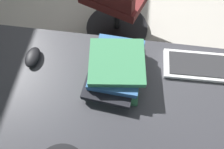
% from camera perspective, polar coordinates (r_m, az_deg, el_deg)
% --- Properties ---
extents(desk, '(2.00, 0.71, 0.73)m').
position_cam_1_polar(desk, '(0.89, -0.43, -11.10)').
color(desk, '#38383D').
rests_on(desk, ground).
extents(drawer_pedestal, '(0.40, 0.51, 0.69)m').
position_cam_1_polar(drawer_pedestal, '(1.23, -14.64, -14.01)').
color(drawer_pedestal, '#38383D').
rests_on(drawer_pedestal, ground).
extents(keyboard_main, '(0.42, 0.15, 0.02)m').
position_cam_1_polar(keyboard_main, '(0.99, 26.38, 1.94)').
color(keyboard_main, silver).
rests_on(keyboard_main, desk).
extents(mouse_main, '(0.06, 0.10, 0.03)m').
position_cam_1_polar(mouse_main, '(0.97, -21.44, 4.60)').
color(mouse_main, black).
rests_on(mouse_main, desk).
extents(book_stack_near, '(0.25, 0.31, 0.11)m').
position_cam_1_polar(book_stack_near, '(0.84, 0.91, 2.05)').
color(book_stack_near, '#3D8456').
rests_on(book_stack_near, desk).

